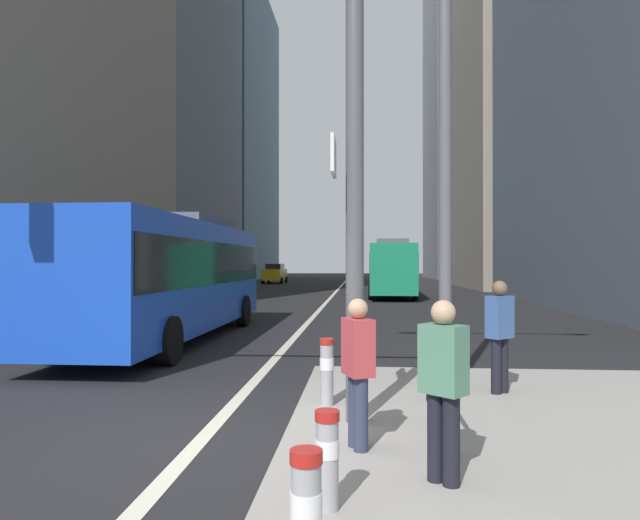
% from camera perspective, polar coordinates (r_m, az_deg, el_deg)
% --- Properties ---
extents(ground_plane, '(160.00, 160.00, 0.00)m').
position_cam_1_polar(ground_plane, '(26.57, 0.28, -4.74)').
color(ground_plane, black).
extents(lane_centre_line, '(0.20, 80.00, 0.01)m').
position_cam_1_polar(lane_centre_line, '(36.53, 1.40, -3.50)').
color(lane_centre_line, beige).
rests_on(lane_centre_line, ground).
extents(office_tower_left_far, '(10.32, 25.02, 37.73)m').
position_cam_1_polar(office_tower_left_far, '(76.02, -9.58, 12.52)').
color(office_tower_left_far, slate).
rests_on(office_tower_left_far, ground).
extents(office_tower_right_far, '(12.68, 16.44, 52.65)m').
position_cam_1_polar(office_tower_right_far, '(79.80, 15.81, 17.46)').
color(office_tower_right_far, gray).
rests_on(office_tower_right_far, ground).
extents(city_bus_blue_oncoming, '(2.74, 10.83, 3.40)m').
position_cam_1_polar(city_bus_blue_oncoming, '(15.44, -14.94, -1.16)').
color(city_bus_blue_oncoming, blue).
rests_on(city_bus_blue_oncoming, ground).
extents(city_bus_red_receding, '(2.88, 11.21, 3.40)m').
position_cam_1_polar(city_bus_red_receding, '(34.66, 7.24, -0.65)').
color(city_bus_red_receding, '#198456').
rests_on(city_bus_red_receding, ground).
extents(car_oncoming_mid, '(2.12, 4.41, 1.94)m').
position_cam_1_polar(car_oncoming_mid, '(55.93, -4.62, -1.36)').
color(car_oncoming_mid, gold).
rests_on(car_oncoming_mid, ground).
extents(car_receding_near, '(2.06, 4.52, 1.94)m').
position_cam_1_polar(car_receding_near, '(44.54, 6.24, -1.64)').
color(car_receding_near, '#232838').
rests_on(car_receding_near, ground).
extents(traffic_signal_gantry, '(6.37, 0.65, 6.00)m').
position_cam_1_polar(traffic_signal_gantry, '(7.46, -13.70, 15.60)').
color(traffic_signal_gantry, '#515156').
rests_on(traffic_signal_gantry, median_island).
extents(street_lamp_post, '(5.50, 0.32, 8.00)m').
position_cam_1_polar(street_lamp_post, '(9.44, 12.59, 19.55)').
color(street_lamp_post, '#56565B').
rests_on(street_lamp_post, median_island).
extents(bollard_left, '(0.20, 0.20, 0.84)m').
position_cam_1_polar(bollard_left, '(3.60, -1.42, -24.36)').
color(bollard_left, '#99999E').
rests_on(bollard_left, median_island).
extents(bollard_right, '(0.20, 0.20, 0.78)m').
position_cam_1_polar(bollard_right, '(4.64, 0.73, -19.14)').
color(bollard_right, '#99999E').
rests_on(bollard_right, median_island).
extents(bollard_back, '(0.20, 0.20, 0.90)m').
position_cam_1_polar(bollard_back, '(7.73, 0.70, -10.95)').
color(bollard_back, '#99999E').
rests_on(bollard_back, median_island).
extents(pedestrian_railing, '(0.06, 3.48, 0.98)m').
position_cam_1_polar(pedestrian_railing, '(7.51, 11.45, -9.72)').
color(pedestrian_railing, black).
rests_on(pedestrian_railing, median_island).
extents(pedestrian_waiting, '(0.44, 0.43, 1.61)m').
position_cam_1_polar(pedestrian_waiting, '(5.14, 12.44, -12.05)').
color(pedestrian_waiting, black).
rests_on(pedestrian_waiting, median_island).
extents(pedestrian_walking, '(0.45, 0.42, 1.67)m').
position_cam_1_polar(pedestrian_walking, '(8.77, 17.81, -6.87)').
color(pedestrian_walking, black).
rests_on(pedestrian_walking, median_island).
extents(pedestrian_far, '(0.37, 0.44, 1.56)m').
position_cam_1_polar(pedestrian_far, '(5.94, 3.88, -10.73)').
color(pedestrian_far, '#2D334C').
rests_on(pedestrian_far, median_island).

